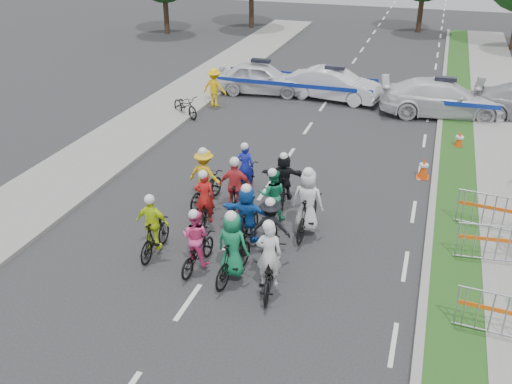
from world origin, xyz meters
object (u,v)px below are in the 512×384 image
(parked_bike, at_px, (185,106))
(rider_10, at_px, (205,182))
(police_car_2, at_px, (443,98))
(barrier_1, at_px, (497,245))
(rider_11, at_px, (284,181))
(cone_1, at_px, (459,140))
(rider_3, at_px, (154,231))
(marshal_hiviz, at_px, (214,87))
(rider_2, at_px, (197,246))
(rider_12, at_px, (246,176))
(police_car_0, at_px, (261,78))
(rider_7, at_px, (307,208))
(rider_8, at_px, (273,203))
(barrier_2, at_px, (494,214))
(rider_5, at_px, (247,219))
(cone_0, at_px, (424,168))
(rider_0, at_px, (269,267))
(police_car_1, at_px, (334,85))
(rider_1, at_px, (233,253))
(rider_6, at_px, (206,208))
(barrier_0, at_px, (505,318))
(rider_4, at_px, (271,235))
(rider_9, at_px, (236,194))

(parked_bike, bearing_deg, rider_10, -117.69)
(police_car_2, relative_size, barrier_1, 2.63)
(rider_11, bearing_deg, cone_1, -140.97)
(rider_3, distance_m, rider_10, 3.01)
(marshal_hiviz, xyz_separation_m, parked_bike, (-0.68, -1.70, -0.39))
(rider_2, bearing_deg, rider_12, -82.61)
(rider_10, relative_size, police_car_0, 0.43)
(rider_7, height_order, rider_11, rider_7)
(rider_2, relative_size, rider_12, 0.99)
(rider_8, xyz_separation_m, barrier_2, (5.88, 1.43, -0.09))
(rider_5, bearing_deg, barrier_1, -170.09)
(marshal_hiviz, relative_size, cone_0, 2.46)
(rider_10, xyz_separation_m, barrier_2, (8.15, 0.88, -0.16))
(rider_0, bearing_deg, cone_0, -121.92)
(police_car_1, bearing_deg, rider_1, -168.78)
(rider_2, distance_m, cone_1, 11.93)
(rider_8, relative_size, rider_10, 0.95)
(rider_11, relative_size, cone_0, 2.41)
(rider_6, height_order, police_car_0, rider_6)
(rider_11, bearing_deg, cone_0, -152.96)
(rider_7, bearing_deg, rider_5, 40.58)
(rider_2, distance_m, parked_bike, 11.64)
(rider_5, bearing_deg, rider_1, 96.65)
(cone_0, xyz_separation_m, parked_bike, (-10.07, 3.33, 0.12))
(rider_5, relative_size, barrier_1, 0.92)
(police_car_1, bearing_deg, barrier_0, -147.57)
(rider_0, xyz_separation_m, rider_7, (0.25, 2.78, 0.15))
(rider_4, distance_m, rider_6, 2.43)
(rider_0, bearing_deg, rider_9, -67.85)
(rider_9, distance_m, police_car_0, 12.35)
(police_car_0, relative_size, cone_0, 6.23)
(rider_8, relative_size, barrier_0, 0.90)
(rider_11, relative_size, barrier_1, 0.84)
(rider_1, bearing_deg, cone_0, -111.33)
(rider_3, distance_m, barrier_2, 9.18)
(rider_4, relative_size, barrier_2, 0.91)
(rider_11, distance_m, police_car_1, 10.79)
(police_car_1, relative_size, barrier_0, 2.17)
(rider_1, xyz_separation_m, rider_8, (0.15, 2.86, -0.08))
(barrier_1, relative_size, cone_0, 2.86)
(rider_10, height_order, rider_11, rider_10)
(rider_10, bearing_deg, rider_12, -120.73)
(barrier_0, bearing_deg, rider_7, 148.31)
(rider_5, relative_size, marshal_hiviz, 1.07)
(marshal_hiviz, height_order, cone_0, marshal_hiviz)
(rider_5, height_order, rider_9, rider_9)
(rider_0, bearing_deg, police_car_1, -94.32)
(police_car_2, bearing_deg, rider_7, 156.51)
(police_car_0, distance_m, barrier_1, 15.90)
(rider_4, xyz_separation_m, marshal_hiviz, (-5.95, 11.26, 0.17))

